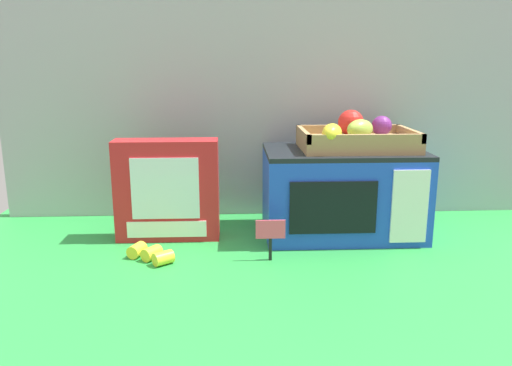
{
  "coord_description": "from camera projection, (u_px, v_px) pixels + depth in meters",
  "views": [
    {
      "loc": [
        -0.13,
        -1.28,
        0.46
      ],
      "look_at": [
        -0.06,
        0.02,
        0.15
      ],
      "focal_mm": 35.21,
      "sensor_mm": 36.0,
      "label": 1
    }
  ],
  "objects": [
    {
      "name": "food_groups_crate",
      "position": [
        356.0,
        138.0,
        1.34
      ],
      "size": [
        0.3,
        0.22,
        0.1
      ],
      "color": "#A37F51",
      "rests_on": "toy_microwave"
    },
    {
      "name": "cookie_set_box",
      "position": [
        167.0,
        190.0,
        1.32
      ],
      "size": [
        0.27,
        0.08,
        0.27
      ],
      "color": "red",
      "rests_on": "ground"
    },
    {
      "name": "display_back_panel",
      "position": [
        274.0,
        94.0,
        1.5
      ],
      "size": [
        1.61,
        0.03,
        0.74
      ],
      "primitive_type": "cube",
      "color": "#A0A3A8",
      "rests_on": "ground"
    },
    {
      "name": "price_sign",
      "position": [
        270.0,
        234.0,
        1.18
      ],
      "size": [
        0.07,
        0.01,
        0.1
      ],
      "color": "black",
      "rests_on": "ground"
    },
    {
      "name": "ground_plane",
      "position": [
        280.0,
        237.0,
        1.35
      ],
      "size": [
        1.7,
        1.7,
        0.0
      ],
      "primitive_type": "plane",
      "color": "green",
      "rests_on": "ground"
    },
    {
      "name": "toy_microwave",
      "position": [
        342.0,
        192.0,
        1.36
      ],
      "size": [
        0.42,
        0.27,
        0.23
      ],
      "color": "blue",
      "rests_on": "ground"
    },
    {
      "name": "loose_toy_banana",
      "position": [
        151.0,
        254.0,
        1.19
      ],
      "size": [
        0.12,
        0.11,
        0.03
      ],
      "color": "yellow",
      "rests_on": "ground"
    }
  ]
}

